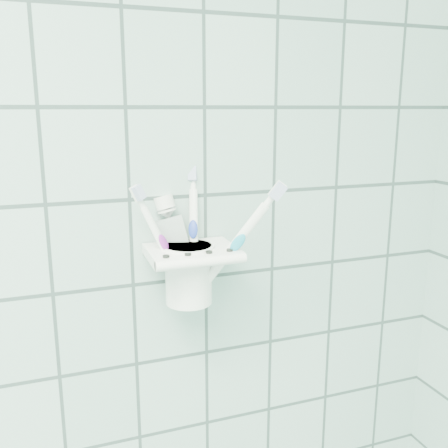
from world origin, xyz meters
The scene contains 6 objects.
holder_bracket centered at (0.64, 1.15, 1.30)m, with size 0.12×0.10×0.04m.
cup centered at (0.63, 1.16, 1.28)m, with size 0.07×0.07×0.09m.
toothbrush_pink centered at (0.63, 1.15, 1.33)m, with size 0.07×0.02×0.18m.
toothbrush_blue centered at (0.64, 1.15, 1.34)m, with size 0.03×0.07×0.19m.
toothbrush_orange centered at (0.64, 1.14, 1.34)m, with size 0.11×0.05×0.20m.
toothpaste_tube centered at (0.64, 1.17, 1.32)m, with size 0.06×0.04×0.16m.
Camera 1 is at (0.45, 0.50, 1.50)m, focal length 40.00 mm.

